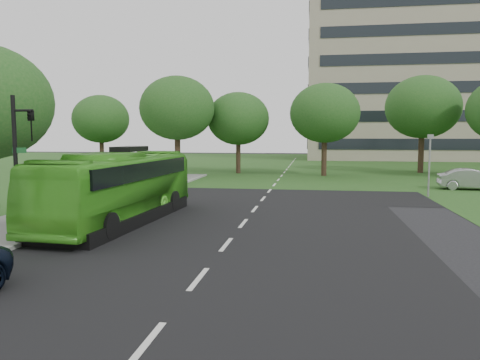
{
  "coord_description": "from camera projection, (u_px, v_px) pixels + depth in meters",
  "views": [
    {
      "loc": [
        3.05,
        -17.96,
        3.9
      ],
      "look_at": [
        -0.67,
        5.3,
        1.6
      ],
      "focal_mm": 35.0,
      "sensor_mm": 36.0,
      "label": 1
    }
  ],
  "objects": [
    {
      "name": "traffic_light",
      "position": [
        20.0,
        158.0,
        16.17
      ],
      "size": [
        0.85,
        0.25,
        5.24
      ],
      "rotation": [
        0.0,
        0.0,
        -0.28
      ],
      "color": "black",
      "rests_on": "ground"
    },
    {
      "name": "camera_pole",
      "position": [
        430.0,
        157.0,
        29.05
      ],
      "size": [
        0.39,
        0.36,
        3.9
      ],
      "rotation": [
        0.0,
        0.0,
        0.32
      ],
      "color": "gray",
      "rests_on": "ground"
    },
    {
      "name": "bus",
      "position": [
        119.0,
        187.0,
        20.72
      ],
      "size": [
        3.27,
        11.35,
        3.12
      ],
      "primitive_type": "imported",
      "rotation": [
        0.0,
        0.0,
        -0.06
      ],
      "color": "green",
      "rests_on": "ground"
    },
    {
      "name": "sedan",
      "position": [
        472.0,
        179.0,
        32.94
      ],
      "size": [
        4.67,
        2.06,
        1.49
      ],
      "primitive_type": "imported",
      "rotation": [
        0.0,
        0.0,
        1.46
      ],
      "color": "#9E9DA2",
      "rests_on": "ground"
    },
    {
      "name": "tree_park_b",
      "position": [
        238.0,
        119.0,
        46.43
      ],
      "size": [
        6.16,
        6.16,
        8.08
      ],
      "color": "black",
      "rests_on": "ground"
    },
    {
      "name": "tree_park_d",
      "position": [
        423.0,
        107.0,
        47.01
      ],
      "size": [
        7.41,
        7.41,
        9.8
      ],
      "color": "black",
      "rests_on": "ground"
    },
    {
      "name": "office_building",
      "position": [
        435.0,
        80.0,
        74.74
      ],
      "size": [
        40.1,
        20.1,
        25.0
      ],
      "color": "gray",
      "rests_on": "ground"
    },
    {
      "name": "street_surfaces",
      "position": [
        275.0,
        179.0,
        40.93
      ],
      "size": [
        120.0,
        120.0,
        0.15
      ],
      "color": "black",
      "rests_on": "ground"
    },
    {
      "name": "ground",
      "position": [
        236.0,
        233.0,
        18.51
      ],
      "size": [
        160.0,
        160.0,
        0.0
      ],
      "primitive_type": "plane",
      "color": "black",
      "rests_on": "ground"
    },
    {
      "name": "tree_park_a",
      "position": [
        177.0,
        108.0,
        43.82
      ],
      "size": [
        7.04,
        7.04,
        9.35
      ],
      "color": "black",
      "rests_on": "ground"
    },
    {
      "name": "tree_park_f",
      "position": [
        101.0,
        119.0,
        50.93
      ],
      "size": [
        6.12,
        6.12,
        8.17
      ],
      "color": "black",
      "rests_on": "ground"
    },
    {
      "name": "tree_park_c",
      "position": [
        325.0,
        113.0,
        43.62
      ],
      "size": [
        6.52,
        6.52,
        8.67
      ],
      "color": "black",
      "rests_on": "ground"
    }
  ]
}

